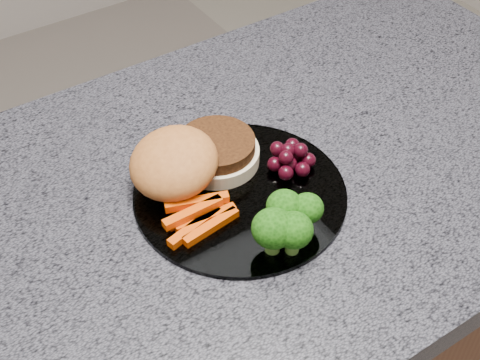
{
  "coord_description": "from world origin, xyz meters",
  "views": [
    {
      "loc": [
        -0.28,
        -0.5,
        1.48
      ],
      "look_at": [
        0.03,
        -0.02,
        0.93
      ],
      "focal_mm": 50.0,
      "sensor_mm": 36.0,
      "label": 1
    }
  ],
  "objects": [
    {
      "name": "countertop",
      "position": [
        0.0,
        0.0,
        0.88
      ],
      "size": [
        1.2,
        0.6,
        0.04
      ],
      "primitive_type": "cube",
      "color": "#4B4A54",
      "rests_on": "island_cabinet"
    },
    {
      "name": "broccoli",
      "position": [
        0.03,
        -0.11,
        0.94
      ],
      "size": [
        0.09,
        0.08,
        0.06
      ],
      "rotation": [
        0.0,
        0.0,
        0.4
      ],
      "color": "#5E9435",
      "rests_on": "plate"
    },
    {
      "name": "burger",
      "position": [
        -0.0,
        0.04,
        0.93
      ],
      "size": [
        0.2,
        0.14,
        0.06
      ],
      "rotation": [
        0.0,
        0.0,
        0.29
      ],
      "color": "beige",
      "rests_on": "plate"
    },
    {
      "name": "plate",
      "position": [
        0.03,
        -0.02,
        0.9
      ],
      "size": [
        0.26,
        0.26,
        0.01
      ],
      "primitive_type": "cylinder",
      "color": "white",
      "rests_on": "countertop"
    },
    {
      "name": "grape_bunch",
      "position": [
        0.11,
        -0.02,
        0.92
      ],
      "size": [
        0.06,
        0.06,
        0.03
      ],
      "rotation": [
        0.0,
        0.0,
        0.3
      ],
      "color": "black",
      "rests_on": "plate"
    },
    {
      "name": "carrot_sticks",
      "position": [
        -0.03,
        -0.04,
        0.91
      ],
      "size": [
        0.09,
        0.06,
        0.02
      ],
      "rotation": [
        0.0,
        0.0,
        -0.26
      ],
      "color": "#DA4303",
      "rests_on": "plate"
    }
  ]
}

